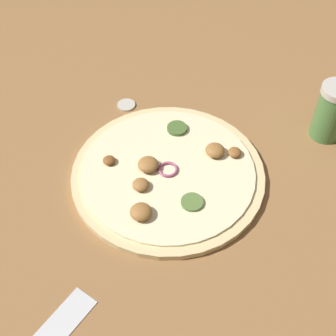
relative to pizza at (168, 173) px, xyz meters
name	(u,v)px	position (x,y,z in m)	size (l,w,h in m)	color
ground_plane	(168,176)	(0.00, 0.00, -0.01)	(3.00, 3.00, 0.00)	olive
pizza	(168,173)	(0.00, 0.00, 0.00)	(0.33, 0.33, 0.03)	beige
spice_jar	(331,112)	(0.30, -0.05, 0.05)	(0.06, 0.06, 0.11)	#4C7F42
loose_cap	(126,104)	(0.02, 0.20, 0.00)	(0.04, 0.04, 0.01)	beige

